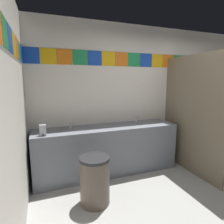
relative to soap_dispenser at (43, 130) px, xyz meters
The scene contains 10 objects.
ground_plane 2.58m from the soap_dispenser, 31.70° to the right, with size 10.08×10.08×0.00m, color #9E9E99.
wall_back 2.15m from the soap_dispenser, 13.37° to the left, with size 4.58×0.09×2.63m.
wall_side 1.36m from the soap_dispenser, 102.20° to the right, with size 0.09×3.44×2.63m.
vanity_counter 1.17m from the soap_dispenser, ahead, with size 2.47×0.57×0.83m.
faucet_left 0.50m from the soap_dispenser, 30.53° to the left, with size 0.04×0.10×0.14m.
faucet_right 1.68m from the soap_dispenser, ahead, with size 0.04×0.10×0.14m.
soap_dispenser is the anchor object (origin of this frame).
stall_divider 2.68m from the soap_dispenser, 11.47° to the right, with size 0.92×1.45×2.05m.
toilet 3.06m from the soap_dispenser, ahead, with size 0.39×0.49×0.74m.
trash_bin 1.03m from the soap_dispenser, 44.46° to the right, with size 0.40×0.40×0.65m.
Camera 1 is at (-2.03, -1.53, 1.62)m, focal length 29.94 mm.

